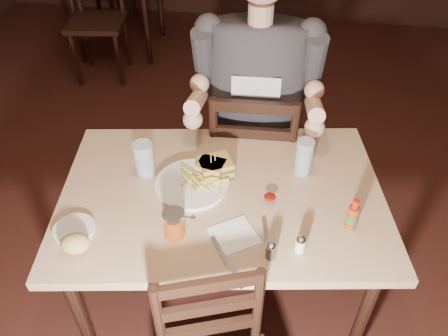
# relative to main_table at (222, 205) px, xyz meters

# --- Properties ---
(room_shell) EXTENTS (7.00, 7.00, 7.00)m
(room_shell) POSITION_rel_main_table_xyz_m (-0.12, 0.21, 0.71)
(room_shell) COLOR black
(room_shell) RESTS_ON ground
(main_table) EXTENTS (1.38, 1.03, 0.77)m
(main_table) POSITION_rel_main_table_xyz_m (0.00, 0.00, 0.00)
(main_table) COLOR tan
(main_table) RESTS_ON ground
(chair_far) EXTENTS (0.46, 0.51, 0.96)m
(chair_far) POSITION_rel_main_table_xyz_m (0.08, 0.57, -0.21)
(chair_far) COLOR black
(chair_far) RESTS_ON ground
(bg_chair_near) EXTENTS (0.51, 0.55, 0.98)m
(bg_chair_near) POSITION_rel_main_table_xyz_m (-1.41, 2.16, -0.20)
(bg_chair_near) COLOR black
(bg_chair_near) RESTS_ON ground
(diner) EXTENTS (0.62, 0.49, 1.04)m
(diner) POSITION_rel_main_table_xyz_m (0.08, 0.52, 0.32)
(diner) COLOR #2F2F34
(diner) RESTS_ON chair_far
(dinner_plate) EXTENTS (0.33, 0.33, 0.02)m
(dinner_plate) POSITION_rel_main_table_xyz_m (-0.12, 0.01, 0.08)
(dinner_plate) COLOR white
(dinner_plate) RESTS_ON main_table
(sandwich_left) EXTENTS (0.12, 0.11, 0.09)m
(sandwich_left) POSITION_rel_main_table_xyz_m (-0.06, 0.08, 0.14)
(sandwich_left) COLOR tan
(sandwich_left) RESTS_ON dinner_plate
(sandwich_right) EXTENTS (0.16, 0.15, 0.11)m
(sandwich_right) POSITION_rel_main_table_xyz_m (-0.04, 0.09, 0.15)
(sandwich_right) COLOR tan
(sandwich_right) RESTS_ON dinner_plate
(fries_pile) EXTENTS (0.24, 0.19, 0.04)m
(fries_pile) POSITION_rel_main_table_xyz_m (-0.08, 0.03, 0.11)
(fries_pile) COLOR #DBCC58
(fries_pile) RESTS_ON dinner_plate
(ketchup_dollop) EXTENTS (0.05, 0.05, 0.01)m
(ketchup_dollop) POSITION_rel_main_table_xyz_m (0.19, -0.02, 0.10)
(ketchup_dollop) COLOR maroon
(ketchup_dollop) RESTS_ON dinner_plate
(glass_left) EXTENTS (0.09, 0.09, 0.15)m
(glass_left) POSITION_rel_main_table_xyz_m (-0.33, 0.06, 0.15)
(glass_left) COLOR silver
(glass_left) RESTS_ON main_table
(glass_right) EXTENTS (0.08, 0.08, 0.16)m
(glass_right) POSITION_rel_main_table_xyz_m (0.31, 0.16, 0.16)
(glass_right) COLOR silver
(glass_right) RESTS_ON main_table
(hot_sauce) EXTENTS (0.05, 0.05, 0.13)m
(hot_sauce) POSITION_rel_main_table_xyz_m (0.48, -0.11, 0.14)
(hot_sauce) COLOR maroon
(hot_sauce) RESTS_ON main_table
(salt_shaker) EXTENTS (0.04, 0.04, 0.06)m
(salt_shaker) POSITION_rel_main_table_xyz_m (0.31, -0.25, 0.11)
(salt_shaker) COLOR white
(salt_shaker) RESTS_ON main_table
(pepper_shaker) EXTENTS (0.04, 0.04, 0.06)m
(pepper_shaker) POSITION_rel_main_table_xyz_m (0.21, -0.29, 0.11)
(pepper_shaker) COLOR #38332D
(pepper_shaker) RESTS_ON main_table
(syrup_dispenser) EXTENTS (0.09, 0.09, 0.10)m
(syrup_dispenser) POSITION_rel_main_table_xyz_m (-0.13, -0.24, 0.13)
(syrup_dispenser) COLOR maroon
(syrup_dispenser) RESTS_ON main_table
(napkin) EXTENTS (0.21, 0.20, 0.00)m
(napkin) POSITION_rel_main_table_xyz_m (0.08, -0.22, 0.08)
(napkin) COLOR white
(napkin) RESTS_ON main_table
(knife) EXTENTS (0.14, 0.20, 0.01)m
(knife) POSITION_rel_main_table_xyz_m (0.07, -0.33, 0.08)
(knife) COLOR silver
(knife) RESTS_ON napkin
(fork) EXTENTS (0.05, 0.17, 0.01)m
(fork) POSITION_rel_main_table_xyz_m (0.19, -0.21, 0.08)
(fork) COLOR silver
(fork) RESTS_ON napkin
(side_plate) EXTENTS (0.17, 0.17, 0.01)m
(side_plate) POSITION_rel_main_table_xyz_m (-0.49, -0.28, 0.08)
(side_plate) COLOR white
(side_plate) RESTS_ON main_table
(bread_roll) EXTENTS (0.11, 0.10, 0.06)m
(bread_roll) POSITION_rel_main_table_xyz_m (-0.44, -0.36, 0.12)
(bread_roll) COLOR tan
(bread_roll) RESTS_ON side_plate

